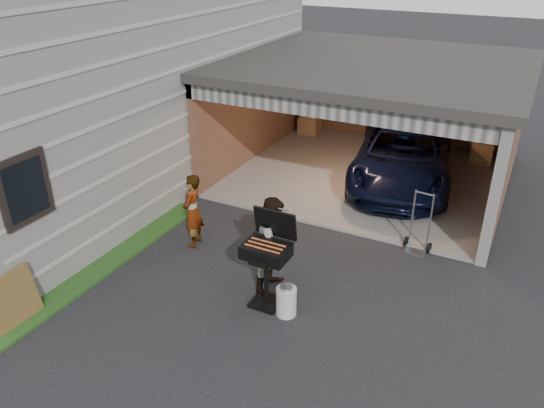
% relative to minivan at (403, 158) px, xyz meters
% --- Properties ---
extents(ground, '(80.00, 80.00, 0.00)m').
position_rel_minivan_xyz_m(ground, '(-1.60, -6.46, -0.67)').
color(ground, black).
rests_on(ground, ground).
extents(house, '(7.00, 11.00, 5.50)m').
position_rel_minivan_xyz_m(house, '(-7.60, -2.46, 2.08)').
color(house, '#474744').
rests_on(house, ground).
extents(groundcover_strip, '(0.50, 8.00, 0.06)m').
position_rel_minivan_xyz_m(groundcover_strip, '(-3.85, -7.46, -0.64)').
color(groundcover_strip, '#193814').
rests_on(groundcover_strip, ground).
extents(garage, '(6.80, 6.30, 2.90)m').
position_rel_minivan_xyz_m(garage, '(-0.84, 0.33, 1.20)').
color(garage, '#605E59').
rests_on(garage, ground).
extents(minivan, '(3.02, 5.12, 1.33)m').
position_rel_minivan_xyz_m(minivan, '(0.00, 0.00, 0.00)').
color(minivan, black).
rests_on(minivan, ground).
extents(woman, '(0.46, 0.61, 1.48)m').
position_rel_minivan_xyz_m(woman, '(-2.84, -4.73, 0.07)').
color(woman, silver).
rests_on(woman, ground).
extents(man, '(0.65, 0.83, 1.70)m').
position_rel_minivan_xyz_m(man, '(-0.80, -5.26, 0.18)').
color(man, '#471E1C').
rests_on(man, ground).
extents(bbq_grill, '(0.73, 0.64, 1.62)m').
position_rel_minivan_xyz_m(bbq_grill, '(-0.70, -5.73, 0.29)').
color(bbq_grill, black).
rests_on(bbq_grill, ground).
extents(propane_tank, '(0.43, 0.43, 0.49)m').
position_rel_minivan_xyz_m(propane_tank, '(-0.30, -5.86, -0.42)').
color(propane_tank, silver).
rests_on(propane_tank, ground).
extents(plywood_panel, '(0.22, 0.79, 0.87)m').
position_rel_minivan_xyz_m(plywood_panel, '(-3.94, -7.96, -0.23)').
color(plywood_panel, brown).
rests_on(plywood_panel, ground).
extents(hand_truck, '(0.52, 0.41, 1.23)m').
position_rel_minivan_xyz_m(hand_truck, '(1.11, -2.98, -0.43)').
color(hand_truck, gray).
rests_on(hand_truck, ground).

